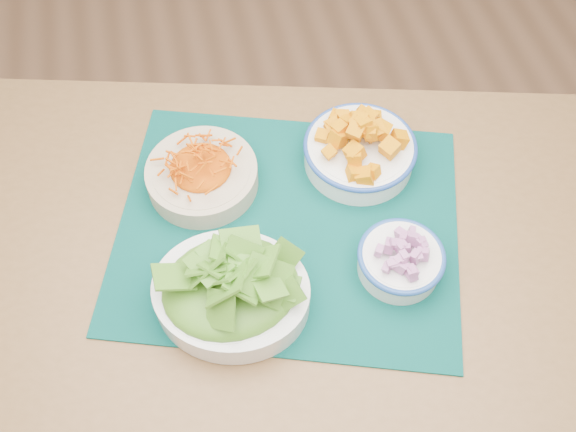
% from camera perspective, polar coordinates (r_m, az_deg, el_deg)
% --- Properties ---
extents(ground, '(4.00, 4.00, 0.00)m').
position_cam_1_polar(ground, '(1.84, 5.23, -9.89)').
color(ground, '#9D6E4C').
rests_on(ground, ground).
extents(table, '(1.37, 1.09, 0.75)m').
position_cam_1_polar(table, '(1.16, -0.37, -6.46)').
color(table, brown).
rests_on(table, ground).
extents(placemat, '(0.70, 0.64, 0.00)m').
position_cam_1_polar(placemat, '(1.11, -0.00, -0.90)').
color(placemat, '#002C28').
rests_on(placemat, table).
extents(carrot_bowl, '(0.22, 0.22, 0.07)m').
position_cam_1_polar(carrot_bowl, '(1.14, -7.69, 3.86)').
color(carrot_bowl, '#C4B292').
rests_on(carrot_bowl, placemat).
extents(squash_bowl, '(0.22, 0.22, 0.09)m').
position_cam_1_polar(squash_bowl, '(1.16, 6.44, 6.13)').
color(squash_bowl, white).
rests_on(squash_bowl, placemat).
extents(lettuce_bowl, '(0.30, 0.28, 0.11)m').
position_cam_1_polar(lettuce_bowl, '(0.99, -5.13, -6.40)').
color(lettuce_bowl, silver).
rests_on(lettuce_bowl, placemat).
extents(onion_bowl, '(0.18, 0.18, 0.07)m').
position_cam_1_polar(onion_bowl, '(1.05, 10.02, -3.68)').
color(onion_bowl, white).
rests_on(onion_bowl, placemat).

